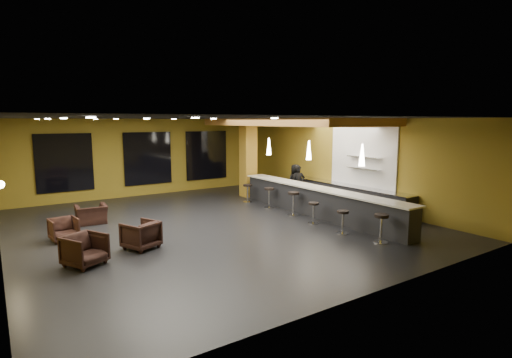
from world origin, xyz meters
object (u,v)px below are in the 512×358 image
pendant_2 (269,146)px  column (248,158)px  staff_a (298,184)px  bar_stool_1 (343,219)px  armchair_c (64,229)px  staff_c (295,182)px  bar_counter (317,202)px  staff_b (296,181)px  pendant_0 (362,155)px  armchair_b (141,235)px  bar_stool_2 (314,210)px  pendant_1 (309,150)px  bar_stool_5 (248,191)px  armchair_d (91,214)px  bar_stool_0 (381,225)px  armchair_a (85,250)px  bar_stool_4 (269,195)px  bar_stool_3 (293,200)px  prep_counter (346,196)px

pendant_2 → column: bearing=90.0°
staff_a → bar_stool_1: 4.97m
column → armchair_c: column is taller
staff_c → bar_counter: bearing=-107.0°
staff_b → armchair_c: staff_b is taller
pendant_0 → armchair_b: pendant_0 is taller
staff_b → bar_stool_2: (-2.34, -3.74, -0.29)m
pendant_1 → staff_a: size_ratio=0.45×
staff_a → bar_stool_5: bearing=172.1°
armchair_d → column: bearing=-166.5°
pendant_0 → staff_c: size_ratio=0.45×
bar_stool_0 → armchair_a: bearing=159.4°
pendant_1 → pendant_2: bearing=90.0°
pendant_1 → armchair_c: size_ratio=0.96×
pendant_0 → bar_stool_5: size_ratio=0.91×
staff_b → bar_stool_2: staff_b is taller
staff_a → bar_stool_4: 1.80m
bar_stool_3 → bar_stool_4: (0.00, 1.51, -0.03)m
staff_c → bar_stool_4: (-1.90, -0.70, -0.26)m
pendant_2 → bar_stool_5: 2.06m
armchair_a → bar_stool_4: size_ratio=1.03×
prep_counter → bar_stool_2: (-2.83, -1.24, 0.03)m
bar_stool_4 → armchair_d: bearing=168.1°
prep_counter → armchair_a: prep_counter is taller
bar_stool_0 → armchair_b: bearing=150.5°
column → bar_stool_2: size_ratio=4.88×
armchair_a → bar_stool_4: bar_stool_4 is taller
armchair_a → staff_c: bearing=-8.1°
prep_counter → column: bearing=116.0°
armchair_b → bar_stool_5: 6.70m
armchair_d → armchair_b: bearing=102.4°
staff_c → bar_stool_4: staff_c is taller
bar_stool_3 → bar_stool_4: bearing=90.0°
bar_stool_1 → bar_stool_5: bar_stool_5 is taller
pendant_1 → armchair_b: (-6.48, -0.65, -1.97)m
armchair_b → bar_stool_5: bearing=-171.8°
staff_c → bar_stool_2: size_ratio=2.17×
prep_counter → staff_a: (-0.91, 1.87, 0.34)m
bar_stool_3 → staff_a: bearing=46.3°
bar_stool_1 → bar_stool_4: bearing=86.4°
column → bar_stool_5: (-0.80, -1.19, -1.26)m
armchair_b → pendant_1: bearing=161.9°
staff_b → bar_stool_4: bearing=-139.1°
staff_a → bar_stool_1: (-2.02, -4.53, -0.31)m
staff_b → bar_stool_2: size_ratio=2.09×
bar_stool_2 → bar_stool_3: bearing=82.4°
pendant_1 → armchair_d: bearing=157.7°
bar_stool_4 → bar_counter: bearing=-72.0°
pendant_0 → staff_a: 4.77m
bar_stool_4 → pendant_2: bearing=55.4°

